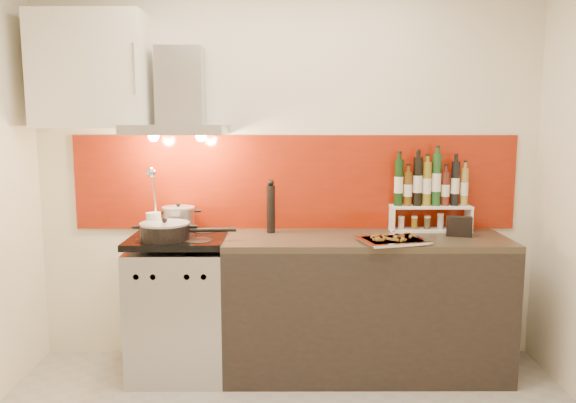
{
  "coord_description": "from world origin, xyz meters",
  "views": [
    {
      "loc": [
        -0.01,
        -2.42,
        1.63
      ],
      "look_at": [
        0.0,
        0.95,
        1.15
      ],
      "focal_mm": 35.0,
      "sensor_mm": 36.0,
      "label": 1
    }
  ],
  "objects_px": {
    "baking_tray": "(392,240)",
    "saute_pan": "(166,231)",
    "range_stove": "(180,306)",
    "counter": "(365,305)",
    "stock_pot": "(179,219)",
    "pepper_mill": "(271,207)"
  },
  "relations": [
    {
      "from": "range_stove",
      "to": "pepper_mill",
      "type": "distance_m",
      "value": 0.87
    },
    {
      "from": "range_stove",
      "to": "baking_tray",
      "type": "distance_m",
      "value": 1.43
    },
    {
      "from": "stock_pot",
      "to": "pepper_mill",
      "type": "bearing_deg",
      "value": -2.37
    },
    {
      "from": "pepper_mill",
      "to": "range_stove",
      "type": "bearing_deg",
      "value": -166.3
    },
    {
      "from": "range_stove",
      "to": "saute_pan",
      "type": "height_order",
      "value": "saute_pan"
    },
    {
      "from": "counter",
      "to": "pepper_mill",
      "type": "xyz_separation_m",
      "value": [
        -0.61,
        0.14,
        0.62
      ]
    },
    {
      "from": "pepper_mill",
      "to": "saute_pan",
      "type": "bearing_deg",
      "value": -157.45
    },
    {
      "from": "stock_pot",
      "to": "saute_pan",
      "type": "xyz_separation_m",
      "value": [
        -0.02,
        -0.29,
        -0.03
      ]
    },
    {
      "from": "stock_pot",
      "to": "baking_tray",
      "type": "relative_size",
      "value": 0.48
    },
    {
      "from": "baking_tray",
      "to": "saute_pan",
      "type": "bearing_deg",
      "value": 177.89
    },
    {
      "from": "range_stove",
      "to": "saute_pan",
      "type": "xyz_separation_m",
      "value": [
        -0.05,
        -0.12,
        0.52
      ]
    },
    {
      "from": "range_stove",
      "to": "saute_pan",
      "type": "distance_m",
      "value": 0.54
    },
    {
      "from": "counter",
      "to": "saute_pan",
      "type": "relative_size",
      "value": 3.05
    },
    {
      "from": "counter",
      "to": "stock_pot",
      "type": "xyz_separation_m",
      "value": [
        -1.23,
        0.16,
        0.54
      ]
    },
    {
      "from": "range_stove",
      "to": "counter",
      "type": "xyz_separation_m",
      "value": [
        1.2,
        0.0,
        0.01
      ]
    },
    {
      "from": "counter",
      "to": "range_stove",
      "type": "bearing_deg",
      "value": -179.77
    },
    {
      "from": "counter",
      "to": "pepper_mill",
      "type": "relative_size",
      "value": 5.08
    },
    {
      "from": "range_stove",
      "to": "counter",
      "type": "bearing_deg",
      "value": 0.23
    },
    {
      "from": "range_stove",
      "to": "saute_pan",
      "type": "bearing_deg",
      "value": -112.69
    },
    {
      "from": "counter",
      "to": "pepper_mill",
      "type": "bearing_deg",
      "value": 167.27
    },
    {
      "from": "range_stove",
      "to": "saute_pan",
      "type": "relative_size",
      "value": 1.54
    },
    {
      "from": "pepper_mill",
      "to": "baking_tray",
      "type": "height_order",
      "value": "pepper_mill"
    }
  ]
}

